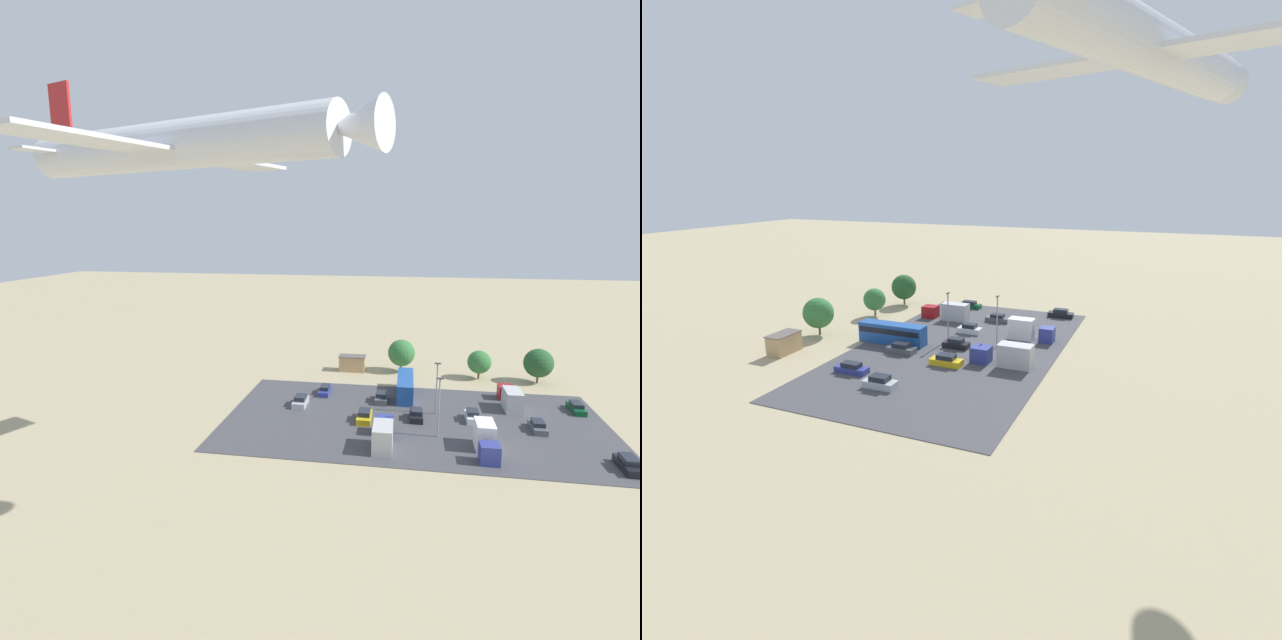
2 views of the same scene
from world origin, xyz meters
TOP-DOWN VIEW (x-y plane):
  - ground_plane at (0.00, 0.00)m, footprint 400.00×400.00m
  - parking_lot_surface at (0.00, 7.47)m, footprint 54.76×30.30m
  - shed_building at (11.62, -16.30)m, footprint 5.18×2.92m
  - bus at (1.32, -3.37)m, footprint 2.63×11.18m
  - parked_car_0 at (-16.97, 8.18)m, footprint 1.80×4.33m
  - parked_car_1 at (17.56, 4.29)m, footprint 1.99×4.32m
  - parked_car_2 at (14.67, -2.01)m, footprint 1.73×4.72m
  - parked_car_3 at (7.08, 8.71)m, footprint 1.99×4.63m
  - parked_car_4 at (-24.57, -0.46)m, footprint 1.73×4.77m
  - parked_car_5 at (-0.39, 7.01)m, footprint 1.90×4.07m
  - parked_car_6 at (5.05, 0.28)m, footprint 1.96×4.42m
  - parked_car_7 at (-8.44, 6.04)m, footprint 1.87×4.07m
  - parked_car_8 at (-24.57, 18.31)m, footprint 1.88×4.70m
  - parked_truck_0 at (3.98, 16.49)m, footprint 2.51×8.86m
  - parked_truck_1 at (-15.01, -0.94)m, footprint 2.43×9.02m
  - parked_truck_2 at (-8.81, 16.30)m, footprint 2.33×7.50m
  - tree_near_shed at (2.19, -17.14)m, footprint 5.17×5.17m
  - tree_apron_mid at (-22.20, -14.37)m, footprint 5.18×5.18m
  - tree_apron_far at (-12.07, -15.16)m, footprint 4.28×4.28m
  - light_pole_lot_centre at (-3.31, 4.32)m, footprint 0.90×0.28m
  - light_pole_lot_edge at (-3.14, 12.74)m, footprint 0.90×0.28m
  - airplane at (21.70, 33.74)m, footprint 37.55×31.10m

SIDE VIEW (x-z plane):
  - ground_plane at x=0.00m, z-range 0.00..0.00m
  - parking_lot_surface at x=0.00m, z-range 0.00..0.08m
  - parked_car_2 at x=14.67m, z-range -0.04..1.39m
  - parked_car_0 at x=-16.97m, z-range -0.04..1.40m
  - parked_car_4 at x=-24.57m, z-range -0.04..1.41m
  - parked_car_3 at x=7.08m, z-range -0.05..1.52m
  - parked_car_5 at x=-0.39m, z-range -0.05..1.52m
  - parked_car_6 at x=5.05m, z-range -0.05..1.53m
  - parked_car_7 at x=-8.44m, z-range -0.05..1.55m
  - parked_car_8 at x=-24.57m, z-range -0.05..1.56m
  - parked_car_1 at x=17.56m, z-range -0.05..1.57m
  - parked_truck_1 at x=-15.01m, z-range -0.05..3.10m
  - shed_building at x=11.62m, z-range 0.01..3.06m
  - parked_truck_0 at x=3.98m, z-range -0.06..3.23m
  - parked_truck_2 at x=-8.81m, z-range -0.07..3.38m
  - bus at x=1.32m, z-range 0.20..3.42m
  - tree_apron_far at x=-12.07m, z-range 0.54..5.92m
  - tree_apron_mid at x=-22.20m, z-range 0.57..6.91m
  - tree_near_shed at x=2.19m, z-range 0.63..7.06m
  - light_pole_lot_centre at x=-3.31m, z-range 0.51..8.51m
  - light_pole_lot_edge at x=-3.14m, z-range 0.51..8.80m
  - airplane at x=21.70m, z-range 30.50..39.97m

